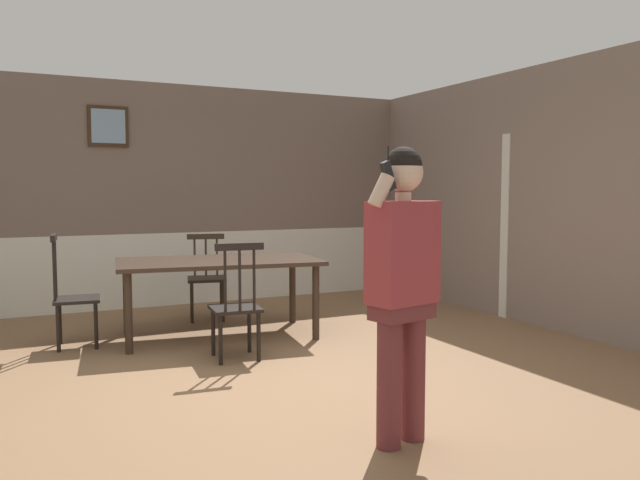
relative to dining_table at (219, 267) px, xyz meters
name	(u,v)px	position (x,y,z in m)	size (l,w,h in m)	color
ground_plane	(260,372)	(-0.08, -1.35, -0.70)	(7.40, 7.40, 0.00)	#846042
room_back_partition	(165,200)	(-0.08, 2.00, 0.65)	(6.72, 0.17, 2.79)	#756056
room_right_partition	(567,197)	(3.29, -1.34, 0.70)	(0.13, 6.68, 2.79)	gray
dining_table	(219,267)	(0.00, 0.00, 0.00)	(2.09, 1.31, 0.78)	#38281E
chair_near_window	(72,295)	(-1.36, 0.19, -0.21)	(0.44, 0.44, 1.06)	black
chair_by_doorway	(236,305)	(-0.13, -0.91, -0.22)	(0.45, 0.45, 1.03)	black
chair_at_table_head	(207,277)	(0.13, 0.90, -0.22)	(0.51, 0.51, 0.96)	#2D2319
person_figure	(403,274)	(0.15, -3.06, 0.29)	(0.55, 0.30, 1.71)	brown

